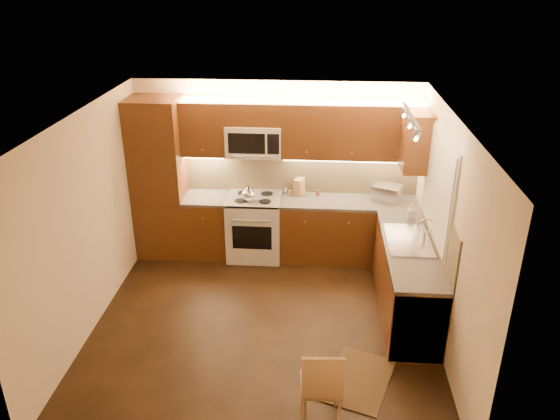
# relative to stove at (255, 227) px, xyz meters

# --- Properties ---
(floor) EXTENTS (4.00, 4.00, 0.01)m
(floor) POSITION_rel_stove_xyz_m (0.30, -1.68, -0.46)
(floor) COLOR black
(floor) RESTS_ON ground
(ceiling) EXTENTS (4.00, 4.00, 0.01)m
(ceiling) POSITION_rel_stove_xyz_m (0.30, -1.68, 2.04)
(ceiling) COLOR beige
(ceiling) RESTS_ON ground
(wall_back) EXTENTS (4.00, 0.01, 2.50)m
(wall_back) POSITION_rel_stove_xyz_m (0.30, 0.32, 0.79)
(wall_back) COLOR beige
(wall_back) RESTS_ON ground
(wall_front) EXTENTS (4.00, 0.01, 2.50)m
(wall_front) POSITION_rel_stove_xyz_m (0.30, -3.67, 0.79)
(wall_front) COLOR beige
(wall_front) RESTS_ON ground
(wall_left) EXTENTS (0.01, 4.00, 2.50)m
(wall_left) POSITION_rel_stove_xyz_m (-1.70, -1.68, 0.79)
(wall_left) COLOR beige
(wall_left) RESTS_ON ground
(wall_right) EXTENTS (0.01, 4.00, 2.50)m
(wall_right) POSITION_rel_stove_xyz_m (2.30, -1.68, 0.79)
(wall_right) COLOR beige
(wall_right) RESTS_ON ground
(pantry) EXTENTS (0.70, 0.60, 2.30)m
(pantry) POSITION_rel_stove_xyz_m (-1.35, 0.02, 0.69)
(pantry) COLOR #40220D
(pantry) RESTS_ON floor
(base_cab_back_left) EXTENTS (0.62, 0.60, 0.86)m
(base_cab_back_left) POSITION_rel_stove_xyz_m (-0.69, 0.02, -0.03)
(base_cab_back_left) COLOR #40220D
(base_cab_back_left) RESTS_ON floor
(counter_back_left) EXTENTS (0.62, 0.60, 0.04)m
(counter_back_left) POSITION_rel_stove_xyz_m (-0.69, 0.02, 0.42)
(counter_back_left) COLOR #34322F
(counter_back_left) RESTS_ON base_cab_back_left
(base_cab_back_right) EXTENTS (1.92, 0.60, 0.86)m
(base_cab_back_right) POSITION_rel_stove_xyz_m (1.34, 0.02, -0.03)
(base_cab_back_right) COLOR #40220D
(base_cab_back_right) RESTS_ON floor
(counter_back_right) EXTENTS (1.92, 0.60, 0.04)m
(counter_back_right) POSITION_rel_stove_xyz_m (1.34, 0.02, 0.42)
(counter_back_right) COLOR #34322F
(counter_back_right) RESTS_ON base_cab_back_right
(base_cab_right) EXTENTS (0.60, 2.00, 0.86)m
(base_cab_right) POSITION_rel_stove_xyz_m (2.00, -1.28, -0.03)
(base_cab_right) COLOR #40220D
(base_cab_right) RESTS_ON floor
(counter_right) EXTENTS (0.60, 2.00, 0.04)m
(counter_right) POSITION_rel_stove_xyz_m (2.00, -1.28, 0.42)
(counter_right) COLOR #34322F
(counter_right) RESTS_ON base_cab_right
(dishwasher) EXTENTS (0.58, 0.60, 0.84)m
(dishwasher) POSITION_rel_stove_xyz_m (2.00, -1.98, -0.03)
(dishwasher) COLOR silver
(dishwasher) RESTS_ON floor
(backsplash_back) EXTENTS (3.30, 0.02, 0.60)m
(backsplash_back) POSITION_rel_stove_xyz_m (0.65, 0.31, 0.74)
(backsplash_back) COLOR tan
(backsplash_back) RESTS_ON wall_back
(backsplash_right) EXTENTS (0.02, 2.00, 0.60)m
(backsplash_right) POSITION_rel_stove_xyz_m (2.29, -1.28, 0.74)
(backsplash_right) COLOR tan
(backsplash_right) RESTS_ON wall_right
(upper_cab_back_left) EXTENTS (0.62, 0.35, 0.75)m
(upper_cab_back_left) POSITION_rel_stove_xyz_m (-0.69, 0.15, 1.42)
(upper_cab_back_left) COLOR #40220D
(upper_cab_back_left) RESTS_ON wall_back
(upper_cab_back_right) EXTENTS (1.92, 0.35, 0.75)m
(upper_cab_back_right) POSITION_rel_stove_xyz_m (1.34, 0.15, 1.42)
(upper_cab_back_right) COLOR #40220D
(upper_cab_back_right) RESTS_ON wall_back
(upper_cab_bridge) EXTENTS (0.76, 0.35, 0.31)m
(upper_cab_bridge) POSITION_rel_stove_xyz_m (0.00, 0.15, 1.63)
(upper_cab_bridge) COLOR #40220D
(upper_cab_bridge) RESTS_ON wall_back
(upper_cab_right_corner) EXTENTS (0.35, 0.50, 0.75)m
(upper_cab_right_corner) POSITION_rel_stove_xyz_m (2.12, -0.28, 1.42)
(upper_cab_right_corner) COLOR #40220D
(upper_cab_right_corner) RESTS_ON wall_right
(stove) EXTENTS (0.76, 0.65, 0.92)m
(stove) POSITION_rel_stove_xyz_m (0.00, 0.00, 0.00)
(stove) COLOR silver
(stove) RESTS_ON floor
(microwave) EXTENTS (0.76, 0.38, 0.44)m
(microwave) POSITION_rel_stove_xyz_m (0.00, 0.14, 1.26)
(microwave) COLOR silver
(microwave) RESTS_ON wall_back
(window_frame) EXTENTS (0.03, 1.44, 1.24)m
(window_frame) POSITION_rel_stove_xyz_m (2.29, -1.12, 1.14)
(window_frame) COLOR silver
(window_frame) RESTS_ON wall_right
(window_blinds) EXTENTS (0.02, 1.36, 1.16)m
(window_blinds) POSITION_rel_stove_xyz_m (2.27, -1.12, 1.14)
(window_blinds) COLOR silver
(window_blinds) RESTS_ON wall_right
(sink) EXTENTS (0.52, 0.86, 0.15)m
(sink) POSITION_rel_stove_xyz_m (2.00, -1.12, 0.52)
(sink) COLOR silver
(sink) RESTS_ON counter_right
(faucet) EXTENTS (0.20, 0.04, 0.30)m
(faucet) POSITION_rel_stove_xyz_m (2.18, -1.12, 0.59)
(faucet) COLOR silver
(faucet) RESTS_ON counter_right
(track_light_bar) EXTENTS (0.04, 1.20, 0.03)m
(track_light_bar) POSITION_rel_stove_xyz_m (1.85, -1.27, 2.00)
(track_light_bar) COLOR silver
(track_light_bar) RESTS_ON ceiling
(kettle) EXTENTS (0.26, 0.26, 0.23)m
(kettle) POSITION_rel_stove_xyz_m (-0.07, -0.12, 0.58)
(kettle) COLOR silver
(kettle) RESTS_ON stove
(toaster_oven) EXTENTS (0.45, 0.41, 0.22)m
(toaster_oven) POSITION_rel_stove_xyz_m (1.86, 0.09, 0.55)
(toaster_oven) COLOR silver
(toaster_oven) RESTS_ON counter_back_right
(knife_block) EXTENTS (0.17, 0.20, 0.24)m
(knife_block) POSITION_rel_stove_xyz_m (0.63, 0.21, 0.56)
(knife_block) COLOR olive
(knife_block) RESTS_ON counter_back_right
(spice_jar_a) EXTENTS (0.06, 0.06, 0.10)m
(spice_jar_a) POSITION_rel_stove_xyz_m (0.44, 0.22, 0.49)
(spice_jar_a) COLOR silver
(spice_jar_a) RESTS_ON counter_back_right
(spice_jar_b) EXTENTS (0.05, 0.05, 0.09)m
(spice_jar_b) POSITION_rel_stove_xyz_m (0.90, 0.17, 0.48)
(spice_jar_b) COLOR brown
(spice_jar_b) RESTS_ON counter_back_right
(spice_jar_c) EXTENTS (0.04, 0.04, 0.09)m
(spice_jar_c) POSITION_rel_stove_xyz_m (0.73, 0.15, 0.48)
(spice_jar_c) COLOR silver
(spice_jar_c) RESTS_ON counter_back_right
(spice_jar_d) EXTENTS (0.05, 0.05, 0.09)m
(spice_jar_d) POSITION_rel_stove_xyz_m (0.50, 0.14, 0.48)
(spice_jar_d) COLOR olive
(spice_jar_d) RESTS_ON counter_back_right
(soap_bottle) EXTENTS (0.10, 0.10, 0.21)m
(soap_bottle) POSITION_rel_stove_xyz_m (2.11, -0.51, 0.54)
(soap_bottle) COLOR #B9B9BD
(soap_bottle) RESTS_ON counter_right
(rug) EXTENTS (0.85, 1.04, 0.01)m
(rug) POSITION_rel_stove_xyz_m (1.38, -2.58, -0.45)
(rug) COLOR black
(rug) RESTS_ON floor
(dining_chair) EXTENTS (0.40, 0.40, 0.85)m
(dining_chair) POSITION_rel_stove_xyz_m (0.98, -3.12, -0.04)
(dining_chair) COLOR olive
(dining_chair) RESTS_ON floor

